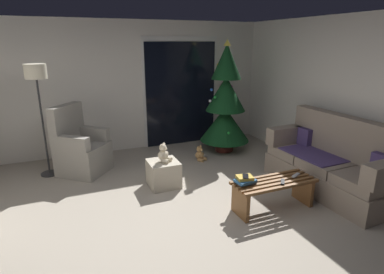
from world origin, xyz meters
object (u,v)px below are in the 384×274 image
(book_stack, at_px, (245,180))
(teddy_bear_cream, at_px, (164,154))
(remote_black, at_px, (283,182))
(remote_silver, at_px, (296,175))
(floor_lamp, at_px, (37,83))
(ottoman, at_px, (164,174))
(cell_phone, at_px, (246,176))
(coffee_table, at_px, (274,190))
(armchair, at_px, (80,149))
(christmas_tree, at_px, (225,104))
(teddy_bear_honey_by_tree, at_px, (200,154))
(couch, at_px, (331,164))

(book_stack, height_order, teddy_bear_cream, teddy_bear_cream)
(remote_black, bearing_deg, remote_silver, -122.18)
(floor_lamp, distance_m, ottoman, 2.36)
(ottoman, bearing_deg, cell_phone, -58.55)
(remote_black, distance_m, ottoman, 1.76)
(coffee_table, distance_m, floor_lamp, 3.79)
(remote_black, xyz_separation_m, teddy_bear_cream, (-1.15, 1.29, 0.10))
(coffee_table, relative_size, armchair, 0.97)
(coffee_table, xyz_separation_m, armchair, (-2.21, 2.23, 0.14))
(remote_silver, height_order, floor_lamp, floor_lamp)
(teddy_bear_cream, bearing_deg, christmas_tree, 33.95)
(floor_lamp, bearing_deg, remote_black, -41.22)
(remote_silver, xyz_separation_m, floor_lamp, (-3.06, 2.33, 1.09))
(christmas_tree, distance_m, armchair, 2.77)
(teddy_bear_cream, bearing_deg, floor_lamp, 144.95)
(remote_silver, xyz_separation_m, armchair, (-2.56, 2.22, -0.01))
(book_stack, height_order, cell_phone, cell_phone)
(armchair, distance_m, ottoman, 1.52)
(coffee_table, distance_m, armchair, 3.14)
(teddy_bear_honey_by_tree, bearing_deg, ottoman, -141.34)
(cell_phone, distance_m, christmas_tree, 2.44)
(remote_black, height_order, cell_phone, cell_phone)
(remote_silver, bearing_deg, coffee_table, 66.52)
(floor_lamp, xyz_separation_m, ottoman, (1.61, -1.13, -1.31))
(couch, xyz_separation_m, armchair, (-3.32, 2.08, 0.00))
(couch, relative_size, armchair, 1.74)
(coffee_table, relative_size, cell_phone, 7.64)
(remote_silver, bearing_deg, christmas_tree, -28.04)
(couch, distance_m, ottoman, 2.47)
(teddy_bear_cream, bearing_deg, remote_silver, -39.53)
(coffee_table, bearing_deg, ottoman, 132.57)
(couch, relative_size, teddy_bear_honey_by_tree, 6.90)
(couch, height_order, coffee_table, couch)
(cell_phone, xyz_separation_m, teddy_bear_honey_by_tree, (0.23, 1.90, -0.39))
(remote_silver, xyz_separation_m, christmas_tree, (0.16, 2.27, 0.53))
(christmas_tree, bearing_deg, ottoman, -146.37)
(christmas_tree, relative_size, teddy_bear_honey_by_tree, 7.52)
(christmas_tree, bearing_deg, book_stack, -112.14)
(remote_silver, bearing_deg, armchair, 24.85)
(book_stack, xyz_separation_m, christmas_tree, (0.90, 2.21, 0.50))
(coffee_table, relative_size, remote_silver, 7.05)
(book_stack, bearing_deg, floor_lamp, 135.63)
(cell_phone, distance_m, armchair, 2.83)
(couch, distance_m, remote_black, 1.08)
(book_stack, height_order, floor_lamp, floor_lamp)
(remote_black, height_order, ottoman, remote_black)
(coffee_table, height_order, floor_lamp, floor_lamp)
(remote_black, bearing_deg, teddy_bear_cream, -9.44)
(teddy_bear_cream, bearing_deg, armchair, 137.10)
(couch, height_order, floor_lamp, floor_lamp)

